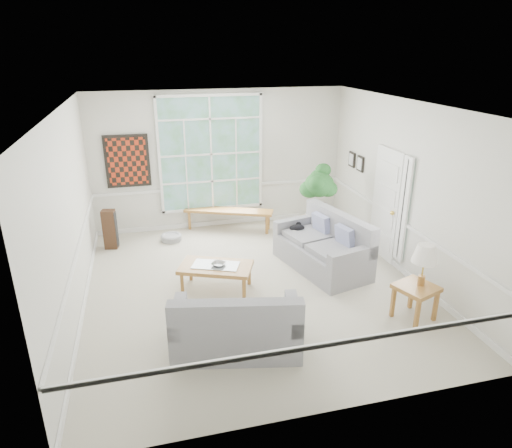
{
  "coord_description": "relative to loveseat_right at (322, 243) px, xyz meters",
  "views": [
    {
      "loc": [
        -1.64,
        -6.67,
        3.82
      ],
      "look_at": [
        0.1,
        0.2,
        1.05
      ],
      "focal_mm": 32.0,
      "sensor_mm": 36.0,
      "label": 1
    }
  ],
  "objects": [
    {
      "name": "window_back",
      "position": [
        -1.58,
        2.59,
        1.15
      ],
      "size": [
        2.3,
        0.08,
        2.4
      ],
      "primitive_type": "cube",
      "color": "white",
      "rests_on": "wall_back"
    },
    {
      "name": "wall_frame_near",
      "position": [
        1.33,
        1.38,
        1.05
      ],
      "size": [
        0.04,
        0.26,
        0.32
      ],
      "primitive_type": "cube",
      "color": "black",
      "rests_on": "wall_right"
    },
    {
      "name": "houseplant",
      "position": [
        0.41,
        1.27,
        0.58
      ],
      "size": [
        0.73,
        0.73,
        1.1
      ],
      "primitive_type": null,
      "rotation": [
        0.0,
        0.0,
        -0.14
      ],
      "color": "#215824",
      "rests_on": "end_table"
    },
    {
      "name": "end_table",
      "position": [
        0.38,
        1.2,
        -0.24
      ],
      "size": [
        0.64,
        0.64,
        0.53
      ],
      "primitive_type": "cube",
      "rotation": [
        0.0,
        0.0,
        0.25
      ],
      "color": "#9E692F",
      "rests_on": "floor"
    },
    {
      "name": "floor_speaker",
      "position": [
        -3.78,
        1.87,
        -0.1
      ],
      "size": [
        0.28,
        0.24,
        0.81
      ],
      "primitive_type": "cube",
      "rotation": [
        0.0,
        0.0,
        -0.2
      ],
      "color": "#3A2214",
      "rests_on": "floor"
    },
    {
      "name": "side_table",
      "position": [
        0.71,
        -1.91,
        -0.23
      ],
      "size": [
        0.69,
        0.69,
        0.55
      ],
      "primitive_type": "cube",
      "rotation": [
        0.0,
        0.0,
        0.36
      ],
      "color": "#9E692F",
      "rests_on": "floor"
    },
    {
      "name": "wall_back",
      "position": [
        -1.38,
        2.63,
        1.0
      ],
      "size": [
        5.5,
        0.02,
        3.0
      ],
      "primitive_type": "cube",
      "color": "silver",
      "rests_on": "ground"
    },
    {
      "name": "window_bench",
      "position": [
        -1.28,
        2.28,
        -0.28
      ],
      "size": [
        1.95,
        1.11,
        0.46
      ],
      "primitive_type": "cube",
      "rotation": [
        0.0,
        0.0,
        -0.4
      ],
      "color": "#9E692F",
      "rests_on": "floor"
    },
    {
      "name": "wall_left",
      "position": [
        -4.13,
        -0.37,
        1.0
      ],
      "size": [
        0.02,
        6.0,
        3.0
      ],
      "primitive_type": "cube",
      "color": "silver",
      "rests_on": "ground"
    },
    {
      "name": "floor",
      "position": [
        -1.38,
        -0.37,
        -0.51
      ],
      "size": [
        5.5,
        6.0,
        0.01
      ],
      "primitive_type": "cube",
      "color": "#B1AA97",
      "rests_on": "ground"
    },
    {
      "name": "table_lamp",
      "position": [
        0.79,
        -1.89,
        0.36
      ],
      "size": [
        0.5,
        0.5,
        0.64
      ],
      "primitive_type": null,
      "rotation": [
        0.0,
        0.0,
        0.51
      ],
      "color": "silver",
      "rests_on": "side_table"
    },
    {
      "name": "pet_bed",
      "position": [
        -2.58,
        1.97,
        -0.44
      ],
      "size": [
        0.56,
        0.56,
        0.13
      ],
      "primitive_type": "cylinder",
      "rotation": [
        0.0,
        0.0,
        0.35
      ],
      "color": "gray",
      "rests_on": "floor"
    },
    {
      "name": "entry_door",
      "position": [
        1.33,
        0.23,
        0.55
      ],
      "size": [
        0.08,
        0.9,
        2.1
      ],
      "primitive_type": "cube",
      "color": "white",
      "rests_on": "floor"
    },
    {
      "name": "wall_frame_far",
      "position": [
        1.33,
        1.78,
        1.05
      ],
      "size": [
        0.04,
        0.26,
        0.32
      ],
      "primitive_type": "cube",
      "color": "black",
      "rests_on": "wall_right"
    },
    {
      "name": "door_sidelight",
      "position": [
        1.33,
        -0.4,
        0.65
      ],
      "size": [
        0.08,
        0.26,
        1.9
      ],
      "primitive_type": "cube",
      "color": "white",
      "rests_on": "wall_right"
    },
    {
      "name": "cat",
      "position": [
        -0.27,
        0.61,
        0.08
      ],
      "size": [
        0.34,
        0.27,
        0.14
      ],
      "primitive_type": "ellipsoid",
      "rotation": [
        0.0,
        0.0,
        0.22
      ],
      "color": "black",
      "rests_on": "loveseat_right"
    },
    {
      "name": "loveseat_right",
      "position": [
        0.0,
        0.0,
        0.0
      ],
      "size": [
        1.39,
        2.04,
        1.01
      ],
      "primitive_type": "cube",
      "rotation": [
        0.0,
        0.0,
        0.25
      ],
      "color": "gray",
      "rests_on": "floor"
    },
    {
      "name": "wall_art",
      "position": [
        -3.33,
        2.58,
        1.1
      ],
      "size": [
        0.9,
        0.06,
        1.1
      ],
      "primitive_type": "cube",
      "color": "#631F10",
      "rests_on": "wall_back"
    },
    {
      "name": "pewter_bowl",
      "position": [
        -1.96,
        -0.34,
        -0.03
      ],
      "size": [
        0.38,
        0.38,
        0.07
      ],
      "primitive_type": "imported",
      "rotation": [
        0.0,
        0.0,
        -0.68
      ],
      "color": "#949398",
      "rests_on": "coffee_table"
    },
    {
      "name": "wall_right",
      "position": [
        1.37,
        -0.37,
        1.0
      ],
      "size": [
        0.02,
        6.0,
        3.0
      ],
      "primitive_type": "cube",
      "color": "silver",
      "rests_on": "ground"
    },
    {
      "name": "loveseat_front",
      "position": [
        -2.0,
        -1.97,
        -0.05
      ],
      "size": [
        1.83,
        1.2,
        0.91
      ],
      "primitive_type": "cube",
      "rotation": [
        0.0,
        0.0,
        -0.21
      ],
      "color": "gray",
      "rests_on": "floor"
    },
    {
      "name": "coffee_table",
      "position": [
        -2.0,
        -0.31,
        -0.28
      ],
      "size": [
        1.34,
        1.05,
        0.44
      ],
      "primitive_type": "cube",
      "rotation": [
        0.0,
        0.0,
        -0.4
      ],
      "color": "#9E692F",
      "rests_on": "floor"
    },
    {
      "name": "ceiling",
      "position": [
        -1.38,
        -0.37,
        2.5
      ],
      "size": [
        5.5,
        6.0,
        0.02
      ],
      "primitive_type": "cube",
      "color": "white",
      "rests_on": "ground"
    },
    {
      "name": "wall_front",
      "position": [
        -1.38,
        -3.37,
        1.0
      ],
      "size": [
        5.5,
        0.02,
        3.0
      ],
      "primitive_type": "cube",
      "color": "silver",
      "rests_on": "ground"
    }
  ]
}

